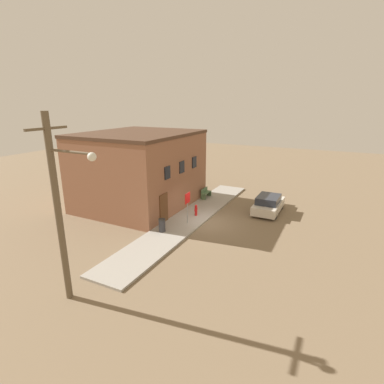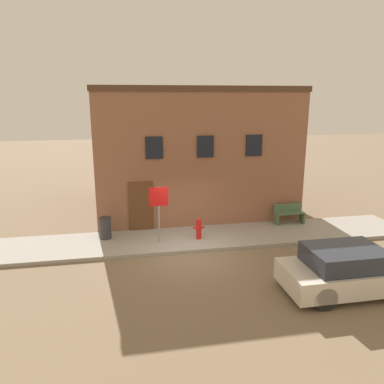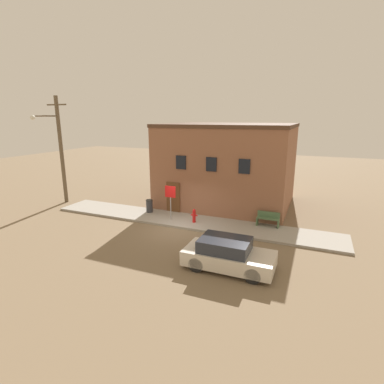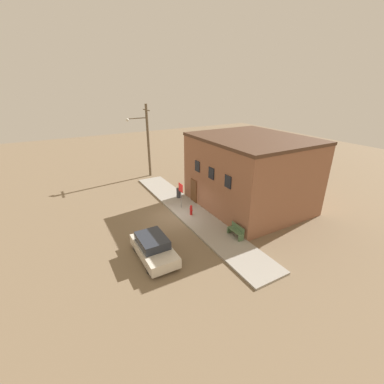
% 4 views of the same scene
% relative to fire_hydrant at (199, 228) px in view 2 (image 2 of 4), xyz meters
% --- Properties ---
extents(ground_plane, '(80.00, 80.00, 0.00)m').
position_rel_fire_hydrant_xyz_m(ground_plane, '(-0.57, -1.07, -0.56)').
color(ground_plane, '#7A664C').
extents(sidewalk, '(18.73, 2.58, 0.13)m').
position_rel_fire_hydrant_xyz_m(sidewalk, '(-0.57, 0.22, -0.49)').
color(sidewalk, '#9E998E').
rests_on(sidewalk, ground).
extents(brick_building, '(9.17, 7.90, 6.03)m').
position_rel_fire_hydrant_xyz_m(brick_building, '(0.56, 5.39, 2.46)').
color(brick_building, '#8E5B42').
rests_on(brick_building, ground).
extents(fire_hydrant, '(0.43, 0.20, 0.85)m').
position_rel_fire_hydrant_xyz_m(fire_hydrant, '(0.00, 0.00, 0.00)').
color(fire_hydrant, red).
rests_on(fire_hydrant, sidewalk).
extents(stop_sign, '(0.73, 0.06, 2.19)m').
position_rel_fire_hydrant_xyz_m(stop_sign, '(-1.57, -0.10, 1.12)').
color(stop_sign, gray).
rests_on(stop_sign, sidewalk).
extents(bench, '(1.32, 0.44, 0.85)m').
position_rel_fire_hydrant_xyz_m(bench, '(4.32, 1.14, -0.01)').
color(bench, '#4C6B47').
rests_on(bench, sidewalk).
extents(trash_bin, '(0.46, 0.46, 0.87)m').
position_rel_fire_hydrant_xyz_m(trash_bin, '(-3.61, 0.72, 0.01)').
color(trash_bin, '#333338').
rests_on(trash_bin, sidewalk).
extents(parked_car, '(3.92, 1.81, 1.37)m').
position_rel_fire_hydrant_xyz_m(parked_car, '(3.50, -4.60, 0.10)').
color(parked_car, black).
rests_on(parked_car, ground).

